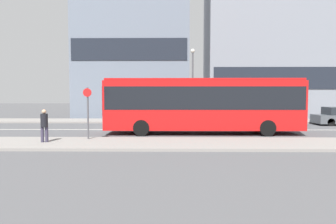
# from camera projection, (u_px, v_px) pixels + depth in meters

# --- Properties ---
(ground_plane) EXTENTS (120.00, 120.00, 0.00)m
(ground_plane) POSITION_uv_depth(u_px,v_px,m) (123.00, 130.00, 20.89)
(ground_plane) COLOR #4F4F51
(sidewalk_near) EXTENTS (44.00, 3.50, 0.13)m
(sidewalk_near) POSITION_uv_depth(u_px,v_px,m) (103.00, 143.00, 14.65)
(sidewalk_near) COLOR gray
(sidewalk_near) RESTS_ON ground_plane
(sidewalk_far) EXTENTS (44.00, 3.50, 0.13)m
(sidewalk_far) POSITION_uv_depth(u_px,v_px,m) (135.00, 121.00, 27.13)
(sidewalk_far) COLOR gray
(sidewalk_far) RESTS_ON ground_plane
(lane_centerline) EXTENTS (41.80, 0.16, 0.01)m
(lane_centerline) POSITION_uv_depth(u_px,v_px,m) (123.00, 130.00, 20.89)
(lane_centerline) COLOR silver
(lane_centerline) RESTS_ON ground_plane
(apartment_block_right_tower) EXTENTS (17.87, 6.62, 14.89)m
(apartment_block_right_tower) POSITION_uv_depth(u_px,v_px,m) (288.00, 49.00, 32.96)
(apartment_block_right_tower) COLOR gray
(apartment_block_right_tower) RESTS_ON ground_plane
(city_bus) EXTENTS (12.06, 2.55, 3.43)m
(city_bus) POSITION_uv_depth(u_px,v_px,m) (202.00, 102.00, 18.72)
(city_bus) COLOR red
(city_bus) RESTS_ON ground_plane
(parked_car_0) EXTENTS (4.53, 1.83, 1.34)m
(parked_car_0) POSITION_uv_depth(u_px,v_px,m) (272.00, 117.00, 24.13)
(parked_car_0) COLOR navy
(parked_car_0) RESTS_ON ground_plane
(pedestrian_near_stop) EXTENTS (0.34, 0.34, 1.60)m
(pedestrian_near_stop) POSITION_uv_depth(u_px,v_px,m) (44.00, 124.00, 14.59)
(pedestrian_near_stop) COLOR #383347
(pedestrian_near_stop) RESTS_ON sidewalk_near
(bus_stop_sign) EXTENTS (0.44, 0.12, 2.70)m
(bus_stop_sign) POSITION_uv_depth(u_px,v_px,m) (88.00, 109.00, 15.53)
(bus_stop_sign) COLOR #4C4C51
(bus_stop_sign) RESTS_ON sidewalk_near
(street_lamp) EXTENTS (0.36, 0.36, 6.30)m
(street_lamp) POSITION_uv_depth(u_px,v_px,m) (193.00, 77.00, 26.26)
(street_lamp) COLOR #4C4C51
(street_lamp) RESTS_ON sidewalk_far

